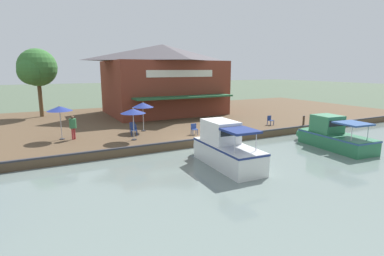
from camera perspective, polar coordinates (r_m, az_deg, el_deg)
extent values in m
plane|color=#4C5B47|center=(22.27, 3.50, -3.49)|extent=(220.00, 220.00, 0.00)
cube|color=brown|center=(31.93, -6.73, 1.48)|extent=(22.00, 56.00, 0.60)
cube|color=#2D2D33|center=(22.20, 3.38, -1.81)|extent=(0.20, 50.40, 0.10)
cube|color=brown|center=(34.98, -5.48, 7.72)|extent=(9.40, 12.20, 5.91)
pyramid|color=#4C474C|center=(34.96, -5.60, 14.08)|extent=(9.87, 12.81, 1.85)
cube|color=#235633|center=(29.93, -1.38, 5.93)|extent=(1.80, 10.37, 0.16)
cube|color=silver|center=(30.58, -2.12, 10.32)|extent=(0.08, 7.32, 0.70)
cylinder|color=#B7B7B7|center=(23.54, -23.71, 0.75)|extent=(0.06, 0.06, 2.31)
cylinder|color=#2D2D33|center=(23.75, -23.49, -1.92)|extent=(0.36, 0.36, 0.06)
cone|color=navy|center=(23.38, -23.92, 3.42)|extent=(1.76, 1.76, 0.35)
cone|color=yellow|center=(23.38, -23.92, 3.47)|extent=(1.09, 1.09, 0.28)
sphere|color=yellow|center=(23.36, -23.95, 3.84)|extent=(0.08, 0.08, 0.08)
cylinder|color=#B7B7B7|center=(21.79, -11.07, 0.52)|extent=(0.06, 0.06, 2.16)
cylinder|color=#2D2D33|center=(22.01, -10.97, -2.17)|extent=(0.36, 0.36, 0.06)
cone|color=navy|center=(21.63, -11.17, 3.19)|extent=(1.77, 1.77, 0.34)
cone|color=yellow|center=(21.63, -11.17, 3.25)|extent=(1.10, 1.10, 0.27)
sphere|color=yellow|center=(21.61, -11.19, 3.64)|extent=(0.08, 0.08, 0.08)
cylinder|color=#B7B7B7|center=(24.88, -9.27, 1.96)|extent=(0.06, 0.06, 2.23)
cylinder|color=#2D2D33|center=(25.07, -9.19, -0.48)|extent=(0.36, 0.36, 0.06)
cone|color=navy|center=(24.73, -9.34, 4.37)|extent=(1.72, 1.72, 0.40)
cone|color=yellow|center=(24.73, -9.35, 4.42)|extent=(1.07, 1.07, 0.32)
sphere|color=yellow|center=(24.71, -9.36, 4.83)|extent=(0.08, 0.08, 0.08)
cube|color=navy|center=(28.23, 15.30, 0.94)|extent=(0.04, 0.04, 0.42)
cube|color=navy|center=(27.95, 14.72, 0.88)|extent=(0.04, 0.04, 0.42)
cube|color=navy|center=(28.51, 14.74, 1.07)|extent=(0.04, 0.04, 0.42)
cube|color=navy|center=(28.23, 14.16, 1.00)|extent=(0.04, 0.04, 0.42)
cube|color=navy|center=(28.20, 14.75, 1.40)|extent=(0.45, 0.45, 0.05)
cube|color=navy|center=(28.30, 14.49, 1.91)|extent=(0.06, 0.44, 0.40)
cube|color=navy|center=(25.45, 4.57, 0.22)|extent=(0.05, 0.05, 0.42)
cube|color=navy|center=(25.19, 3.89, 0.12)|extent=(0.05, 0.05, 0.42)
cube|color=navy|center=(25.74, 3.98, 0.36)|extent=(0.05, 0.05, 0.42)
cube|color=navy|center=(25.48, 3.30, 0.25)|extent=(0.05, 0.05, 0.42)
cube|color=navy|center=(25.42, 3.94, 0.71)|extent=(0.51, 0.51, 0.05)
cube|color=navy|center=(25.53, 3.66, 1.27)|extent=(0.11, 0.44, 0.40)
cube|color=navy|center=(23.16, 1.10, -0.84)|extent=(0.05, 0.05, 0.42)
cube|color=navy|center=(23.03, 0.16, -0.90)|extent=(0.05, 0.05, 0.42)
cube|color=navy|center=(23.53, 0.76, -0.65)|extent=(0.05, 0.05, 0.42)
cube|color=navy|center=(23.40, -0.16, -0.71)|extent=(0.05, 0.05, 0.42)
cube|color=navy|center=(23.23, 0.46, -0.26)|extent=(0.50, 0.50, 0.05)
cube|color=navy|center=(23.37, 0.30, 0.37)|extent=(0.11, 0.44, 0.40)
cube|color=navy|center=(24.75, 6.42, -0.12)|extent=(0.05, 0.05, 0.42)
cube|color=navy|center=(24.61, 5.55, -0.17)|extent=(0.05, 0.05, 0.42)
cube|color=navy|center=(25.12, 6.08, 0.05)|extent=(0.05, 0.05, 0.42)
cube|color=navy|center=(24.98, 5.23, 0.00)|extent=(0.05, 0.05, 0.42)
cube|color=navy|center=(24.82, 5.83, 0.42)|extent=(0.52, 0.52, 0.05)
cube|color=navy|center=(24.97, 5.67, 1.01)|extent=(0.13, 0.44, 0.40)
cube|color=navy|center=(23.19, -10.41, -1.01)|extent=(0.05, 0.05, 0.42)
cube|color=navy|center=(23.14, -11.39, -1.07)|extent=(0.05, 0.05, 0.42)
cube|color=navy|center=(23.58, -10.55, -0.81)|extent=(0.05, 0.05, 0.42)
cube|color=navy|center=(23.53, -11.51, -0.87)|extent=(0.05, 0.05, 0.42)
cube|color=navy|center=(23.32, -10.99, -0.43)|extent=(0.50, 0.50, 0.05)
cube|color=navy|center=(23.47, -11.07, 0.20)|extent=(0.11, 0.44, 0.40)
cube|color=navy|center=(24.36, -10.49, -0.42)|extent=(0.04, 0.04, 0.42)
cube|color=navy|center=(24.22, -11.37, -0.52)|extent=(0.04, 0.04, 0.42)
cube|color=navy|center=(24.72, -10.84, -0.27)|extent=(0.04, 0.04, 0.42)
cube|color=navy|center=(24.59, -11.70, -0.36)|extent=(0.04, 0.04, 0.42)
cube|color=navy|center=(24.43, -11.12, 0.09)|extent=(0.47, 0.47, 0.05)
cube|color=navy|center=(24.57, -11.31, 0.68)|extent=(0.07, 0.44, 0.40)
cylinder|color=#B23338|center=(23.39, -21.47, -0.97)|extent=(0.13, 0.13, 0.84)
cylinder|color=#B23338|center=(23.29, -21.80, -1.05)|extent=(0.13, 0.13, 0.84)
cylinder|color=#337547|center=(23.21, -21.77, 0.81)|extent=(0.49, 0.49, 0.67)
sphere|color=brown|center=(23.14, -21.85, 1.91)|extent=(0.23, 0.23, 0.23)
cube|color=#287047|center=(23.60, 25.73, -2.28)|extent=(5.38, 2.58, 1.02)
ellipsoid|color=#287047|center=(25.35, 21.37, -1.07)|extent=(2.01, 2.18, 1.02)
cube|color=#2D4C84|center=(23.51, 25.82, -1.26)|extent=(5.44, 2.63, 0.10)
cube|color=#337A51|center=(23.99, 24.34, 0.79)|extent=(1.90, 1.86, 1.23)
cube|color=black|center=(23.40, 25.88, 0.80)|extent=(0.19, 1.49, 0.43)
cube|color=#2D4C84|center=(22.55, 28.35, 0.76)|extent=(2.05, 1.97, 0.11)
cylinder|color=silver|center=(22.88, 30.53, -0.57)|extent=(0.05, 0.05, 0.98)
cylinder|color=silver|center=(21.71, 28.14, -0.89)|extent=(0.05, 0.05, 0.98)
cube|color=white|center=(17.49, 6.81, -5.20)|extent=(5.14, 2.12, 1.28)
ellipsoid|color=white|center=(19.61, 2.90, -3.34)|extent=(1.86, 1.89, 1.28)
cube|color=navy|center=(17.34, 6.85, -3.42)|extent=(5.20, 2.17, 0.10)
cube|color=white|center=(17.93, 5.40, -0.57)|extent=(2.41, 1.63, 1.27)
cube|color=black|center=(16.93, 7.39, -0.76)|extent=(0.12, 1.34, 0.44)
cube|color=navy|center=(16.12, 9.18, -0.51)|extent=(1.84, 1.70, 0.12)
cylinder|color=silver|center=(16.20, 12.14, -2.45)|extent=(0.05, 0.05, 1.04)
cylinder|color=silver|center=(15.44, 8.18, -2.98)|extent=(0.05, 0.05, 1.04)
cylinder|color=#473323|center=(28.63, 20.49, 1.24)|extent=(0.18, 0.18, 0.89)
cylinder|color=#2D2D33|center=(28.56, 20.55, 2.16)|extent=(0.22, 0.22, 0.04)
cylinder|color=brown|center=(35.89, -26.89, 4.91)|extent=(0.40, 0.40, 3.73)
sphere|color=#387033|center=(35.75, -27.37, 10.21)|extent=(3.90, 3.90, 3.90)
sphere|color=#387033|center=(34.97, -28.27, 9.49)|extent=(2.73, 2.73, 2.73)
cylinder|color=brown|center=(41.49, -1.40, 6.36)|extent=(0.39, 0.39, 3.11)
sphere|color=#387033|center=(41.34, -1.42, 10.90)|extent=(4.61, 4.61, 4.61)
sphere|color=#387033|center=(40.22, -1.73, 10.24)|extent=(3.23, 3.23, 3.23)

